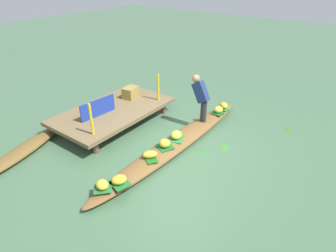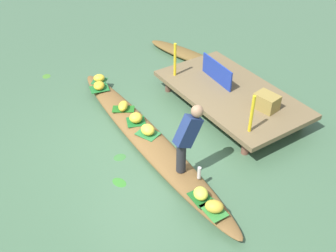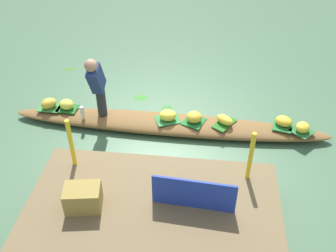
{
  "view_description": "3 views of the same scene",
  "coord_description": "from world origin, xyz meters",
  "px_view_note": "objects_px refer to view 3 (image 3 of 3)",
  "views": [
    {
      "loc": [
        -4.77,
        -3.3,
        3.79
      ],
      "look_at": [
        0.07,
        0.31,
        0.42
      ],
      "focal_mm": 30.9,
      "sensor_mm": 36.0,
      "label": 1
    },
    {
      "loc": [
        5.14,
        -2.9,
        4.89
      ],
      "look_at": [
        0.37,
        0.24,
        0.53
      ],
      "focal_mm": 43.05,
      "sensor_mm": 36.0,
      "label": 2
    },
    {
      "loc": [
        -0.58,
        5.3,
        4.12
      ],
      "look_at": [
        -0.03,
        0.29,
        0.29
      ],
      "focal_mm": 41.2,
      "sensor_mm": 36.0,
      "label": 3
    }
  ],
  "objects_px": {
    "banana_bunch_4": "(194,117)",
    "water_bottle": "(82,112)",
    "produce_crate": "(83,198)",
    "vendor_boat": "(168,124)",
    "vendor_person": "(97,83)",
    "market_banner": "(194,194)",
    "banana_bunch_6": "(168,115)",
    "banana_bunch_0": "(303,127)",
    "banana_bunch_2": "(225,120)",
    "banana_bunch_5": "(67,104)",
    "banana_bunch_1": "(49,103)",
    "banana_bunch_3": "(284,121)"
  },
  "relations": [
    {
      "from": "vendor_boat",
      "to": "banana_bunch_2",
      "type": "height_order",
      "value": "banana_bunch_2"
    },
    {
      "from": "banana_bunch_6",
      "to": "banana_bunch_5",
      "type": "bearing_deg",
      "value": -4.39
    },
    {
      "from": "banana_bunch_4",
      "to": "banana_bunch_3",
      "type": "bearing_deg",
      "value": -177.35
    },
    {
      "from": "banana_bunch_4",
      "to": "banana_bunch_6",
      "type": "relative_size",
      "value": 0.89
    },
    {
      "from": "banana_bunch_6",
      "to": "vendor_person",
      "type": "xyz_separation_m",
      "value": [
        1.15,
        0.06,
        0.59
      ]
    },
    {
      "from": "vendor_boat",
      "to": "banana_bunch_5",
      "type": "relative_size",
      "value": 21.49
    },
    {
      "from": "banana_bunch_0",
      "to": "market_banner",
      "type": "xyz_separation_m",
      "value": [
        1.68,
        1.98,
        0.34
      ]
    },
    {
      "from": "banana_bunch_0",
      "to": "produce_crate",
      "type": "distance_m",
      "value": 3.71
    },
    {
      "from": "banana_bunch_2",
      "to": "water_bottle",
      "type": "relative_size",
      "value": 1.39
    },
    {
      "from": "banana_bunch_0",
      "to": "banana_bunch_3",
      "type": "distance_m",
      "value": 0.32
    },
    {
      "from": "banana_bunch_6",
      "to": "market_banner",
      "type": "xyz_separation_m",
      "value": [
        -0.54,
        2.05,
        0.33
      ]
    },
    {
      "from": "banana_bunch_4",
      "to": "vendor_person",
      "type": "distance_m",
      "value": 1.7
    },
    {
      "from": "vendor_boat",
      "to": "banana_bunch_6",
      "type": "relative_size",
      "value": 19.19
    },
    {
      "from": "banana_bunch_0",
      "to": "market_banner",
      "type": "bearing_deg",
      "value": 49.58
    },
    {
      "from": "banana_bunch_2",
      "to": "banana_bunch_6",
      "type": "xyz_separation_m",
      "value": [
        0.96,
        0.0,
        0.02
      ]
    },
    {
      "from": "banana_bunch_2",
      "to": "banana_bunch_3",
      "type": "xyz_separation_m",
      "value": [
        -0.98,
        -0.07,
        0.0
      ]
    },
    {
      "from": "banana_bunch_1",
      "to": "banana_bunch_5",
      "type": "relative_size",
      "value": 1.1
    },
    {
      "from": "banana_bunch_0",
      "to": "banana_bunch_3",
      "type": "bearing_deg",
      "value": -25.99
    },
    {
      "from": "vendor_boat",
      "to": "market_banner",
      "type": "distance_m",
      "value": 2.21
    },
    {
      "from": "banana_bunch_2",
      "to": "banana_bunch_4",
      "type": "height_order",
      "value": "banana_bunch_4"
    },
    {
      "from": "market_banner",
      "to": "produce_crate",
      "type": "xyz_separation_m",
      "value": [
        1.35,
        0.15,
        -0.07
      ]
    },
    {
      "from": "banana_bunch_5",
      "to": "market_banner",
      "type": "xyz_separation_m",
      "value": [
        -2.37,
        2.19,
        0.33
      ]
    },
    {
      "from": "water_bottle",
      "to": "market_banner",
      "type": "bearing_deg",
      "value": 135.77
    },
    {
      "from": "banana_bunch_0",
      "to": "banana_bunch_5",
      "type": "relative_size",
      "value": 0.98
    },
    {
      "from": "banana_bunch_4",
      "to": "banana_bunch_5",
      "type": "height_order",
      "value": "banana_bunch_4"
    },
    {
      "from": "banana_bunch_6",
      "to": "water_bottle",
      "type": "bearing_deg",
      "value": 3.93
    },
    {
      "from": "produce_crate",
      "to": "vendor_boat",
      "type": "bearing_deg",
      "value": -109.96
    },
    {
      "from": "banana_bunch_1",
      "to": "banana_bunch_5",
      "type": "bearing_deg",
      "value": -178.44
    },
    {
      "from": "banana_bunch_5",
      "to": "banana_bunch_4",
      "type": "bearing_deg",
      "value": 176.42
    },
    {
      "from": "banana_bunch_2",
      "to": "produce_crate",
      "type": "relative_size",
      "value": 0.72
    },
    {
      "from": "banana_bunch_2",
      "to": "water_bottle",
      "type": "height_order",
      "value": "water_bottle"
    },
    {
      "from": "banana_bunch_5",
      "to": "banana_bunch_6",
      "type": "height_order",
      "value": "banana_bunch_6"
    },
    {
      "from": "banana_bunch_1",
      "to": "water_bottle",
      "type": "height_order",
      "value": "water_bottle"
    },
    {
      "from": "banana_bunch_4",
      "to": "water_bottle",
      "type": "height_order",
      "value": "water_bottle"
    },
    {
      "from": "banana_bunch_0",
      "to": "banana_bunch_5",
      "type": "bearing_deg",
      "value": -3.0
    },
    {
      "from": "banana_bunch_4",
      "to": "banana_bunch_2",
      "type": "bearing_deg",
      "value": -179.75
    },
    {
      "from": "vendor_boat",
      "to": "banana_bunch_0",
      "type": "bearing_deg",
      "value": 178.83
    },
    {
      "from": "water_bottle",
      "to": "banana_bunch_6",
      "type": "bearing_deg",
      "value": -176.07
    },
    {
      "from": "vendor_person",
      "to": "banana_bunch_2",
      "type": "bearing_deg",
      "value": -178.27
    },
    {
      "from": "banana_bunch_2",
      "to": "banana_bunch_6",
      "type": "relative_size",
      "value": 1.1
    },
    {
      "from": "banana_bunch_3",
      "to": "water_bottle",
      "type": "distance_m",
      "value": 3.41
    },
    {
      "from": "market_banner",
      "to": "produce_crate",
      "type": "height_order",
      "value": "market_banner"
    },
    {
      "from": "banana_bunch_0",
      "to": "banana_bunch_5",
      "type": "height_order",
      "value": "banana_bunch_5"
    },
    {
      "from": "vendor_boat",
      "to": "banana_bunch_5",
      "type": "distance_m",
      "value": 1.84
    },
    {
      "from": "banana_bunch_6",
      "to": "vendor_person",
      "type": "height_order",
      "value": "vendor_person"
    },
    {
      "from": "banana_bunch_0",
      "to": "banana_bunch_1",
      "type": "bearing_deg",
      "value": -2.67
    },
    {
      "from": "vendor_person",
      "to": "vendor_boat",
      "type": "bearing_deg",
      "value": -175.82
    },
    {
      "from": "vendor_boat",
      "to": "vendor_person",
      "type": "height_order",
      "value": "vendor_person"
    },
    {
      "from": "banana_bunch_3",
      "to": "vendor_person",
      "type": "distance_m",
      "value": 3.15
    },
    {
      "from": "vendor_boat",
      "to": "banana_bunch_2",
      "type": "relative_size",
      "value": 17.38
    }
  ]
}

